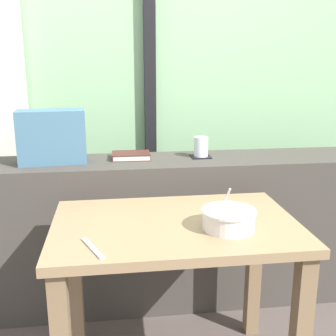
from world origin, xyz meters
TOP-DOWN VIEW (x-y plane):
  - outdoor_backdrop at (0.00, 1.17)m, footprint 4.80×0.08m
  - window_divider_post at (-0.03, 1.10)m, footprint 0.07×0.05m
  - dark_console_ledge at (0.00, 0.55)m, footprint 2.80×0.36m
  - breakfast_table at (-0.04, -0.05)m, footprint 0.92×0.60m
  - coaster_square at (0.19, 0.57)m, footprint 0.10×0.10m
  - juice_glass at (0.19, 0.57)m, footprint 0.07×0.07m
  - closed_book at (-0.18, 0.59)m, footprint 0.20×0.14m
  - throw_pillow at (-0.56, 0.55)m, footprint 0.33×0.17m
  - soup_bowl at (0.14, -0.14)m, footprint 0.20×0.20m
  - fork_utensil at (-0.34, -0.24)m, footprint 0.08×0.16m

SIDE VIEW (x-z plane):
  - dark_console_ledge at x=0.00m, z-range 0.00..0.79m
  - breakfast_table at x=-0.04m, z-range 0.21..0.91m
  - fork_utensil at x=-0.34m, z-range 0.69..0.70m
  - soup_bowl at x=0.14m, z-range 0.65..0.81m
  - coaster_square at x=0.19m, z-range 0.79..0.79m
  - closed_book at x=-0.18m, z-range 0.79..0.82m
  - juice_glass at x=0.19m, z-range 0.79..0.89m
  - throw_pillow at x=-0.56m, z-range 0.79..1.05m
  - window_divider_post at x=-0.03m, z-range 0.00..2.60m
  - outdoor_backdrop at x=0.00m, z-range 0.00..2.80m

